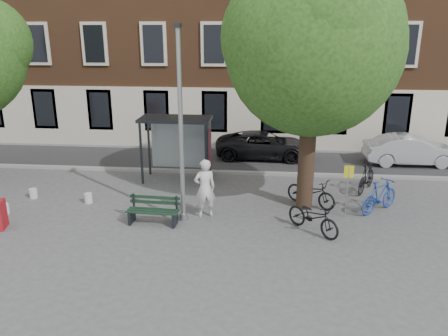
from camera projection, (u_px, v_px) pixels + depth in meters
name	position (u px, v px, depth m)	size (l,w,h in m)	color
ground	(184.00, 220.00, 14.25)	(90.00, 90.00, 0.00)	#4C4C4F
road	(210.00, 160.00, 20.90)	(40.00, 4.00, 0.01)	#28282B
curb_near	(204.00, 172.00, 18.99)	(40.00, 0.25, 0.12)	gray
curb_far	(215.00, 148.00, 22.79)	(40.00, 0.25, 0.12)	gray
building_row	(222.00, 11.00, 24.51)	(30.00, 8.00, 14.00)	brown
lamppost	(181.00, 137.00, 13.42)	(0.28, 0.35, 6.11)	#9EA0A3
tree_right	(314.00, 41.00, 13.53)	(5.76, 5.60, 8.20)	black
bus_shelter	(186.00, 134.00, 17.63)	(2.85, 1.45, 2.62)	#1E2328
painter	(205.00, 188.00, 14.28)	(0.72, 0.47, 1.97)	silver
bench	(154.00, 212.00, 13.91)	(1.69, 0.64, 0.86)	#1E2328
bike_a	(311.00, 192.00, 15.31)	(0.67, 1.93, 1.01)	black
bike_b	(380.00, 196.00, 14.78)	(0.53, 1.89, 1.13)	navy
bike_c	(313.00, 217.00, 13.26)	(0.68, 1.94, 1.02)	black
bike_d	(367.00, 177.00, 16.70)	(0.53, 1.86, 1.12)	black
car_dark	(264.00, 145.00, 21.11)	(2.12, 4.60, 1.28)	black
car_silver	(411.00, 150.00, 20.02)	(1.45, 4.15, 1.37)	#B0B3B8
bucket_a	(88.00, 198.00, 15.64)	(0.28, 0.28, 0.36)	silver
bucket_b	(5.00, 209.00, 14.69)	(0.28, 0.28, 0.36)	white
bucket_c	(33.00, 193.00, 16.10)	(0.28, 0.28, 0.36)	silver
notice_sign	(348.00, 181.00, 14.12)	(0.31, 0.04, 1.79)	#9EA0A3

